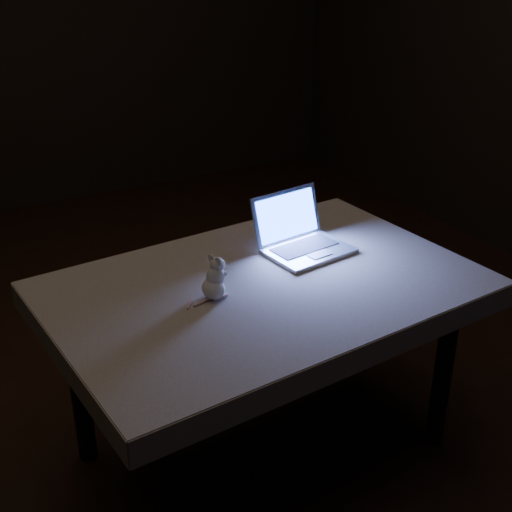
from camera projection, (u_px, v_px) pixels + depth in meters
floor at (174, 420)px, 2.58m from camera, size 5.00×5.00×0.00m
table at (264, 371)px, 2.30m from camera, size 1.30×0.89×0.67m
tablecloth at (245, 292)px, 2.17m from camera, size 1.35×0.92×0.08m
laptop at (310, 227)px, 2.30m from camera, size 0.31×0.28×0.19m
plush_mouse at (213, 278)px, 2.03m from camera, size 0.12×0.12×0.14m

